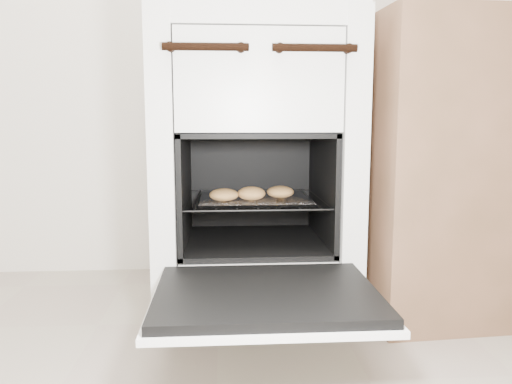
# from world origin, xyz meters

# --- Properties ---
(stove) EXTENTS (0.55, 0.61, 0.84)m
(stove) POSITION_xyz_m (0.11, 1.19, 0.41)
(stove) COLOR white
(stove) RESTS_ON ground
(oven_door) EXTENTS (0.50, 0.39, 0.03)m
(oven_door) POSITION_xyz_m (0.11, 0.73, 0.18)
(oven_door) COLOR black
(oven_door) RESTS_ON stove
(oven_rack) EXTENTS (0.40, 0.39, 0.01)m
(oven_rack) POSITION_xyz_m (0.11, 1.13, 0.33)
(oven_rack) COLOR black
(oven_rack) RESTS_ON stove
(foil_sheet) EXTENTS (0.31, 0.28, 0.01)m
(foil_sheet) POSITION_xyz_m (0.11, 1.11, 0.34)
(foil_sheet) COLOR white
(foil_sheet) RESTS_ON oven_rack
(baked_rolls) EXTENTS (0.26, 0.14, 0.04)m
(baked_rolls) POSITION_xyz_m (0.10, 1.07, 0.36)
(baked_rolls) COLOR tan
(baked_rolls) RESTS_ON foil_sheet
(counter) EXTENTS (0.89, 0.63, 0.85)m
(counter) POSITION_xyz_m (0.84, 1.18, 0.42)
(counter) COLOR brown
(counter) RESTS_ON ground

